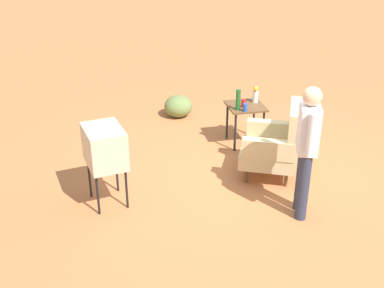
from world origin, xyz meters
TOP-DOWN VIEW (x-y plane):
  - ground_plane at (0.00, 0.00)m, footprint 60.00×60.00m
  - armchair at (-0.03, 0.28)m, footprint 1.01×1.02m
  - side_table at (-1.13, 0.18)m, footprint 0.56×0.56m
  - tv_on_stand at (0.17, -2.04)m, footprint 0.67×0.55m
  - person_standing at (0.93, 0.23)m, footprint 0.55×0.32m
  - soda_can_blue at (-0.89, 0.09)m, footprint 0.07×0.07m
  - soda_can_red at (-1.06, 0.12)m, footprint 0.07×0.07m
  - bottle_wine_green at (-0.97, 0.00)m, footprint 0.07×0.07m
  - flower_vase at (-1.22, 0.36)m, footprint 0.14×0.10m
  - shrub_near at (-2.44, -0.64)m, footprint 0.50×0.50m

SIDE VIEW (x-z plane):
  - ground_plane at x=0.00m, z-range 0.00..0.00m
  - shrub_near at x=-2.44m, z-range 0.00..0.39m
  - armchair at x=-0.03m, z-range -0.03..1.03m
  - side_table at x=-1.13m, z-range 0.23..0.87m
  - soda_can_blue at x=-0.89m, z-range 0.65..0.77m
  - soda_can_red at x=-1.06m, z-range 0.65..0.77m
  - tv_on_stand at x=0.17m, z-range 0.27..1.30m
  - flower_vase at x=-1.22m, z-range 0.66..0.93m
  - bottle_wine_green at x=-0.97m, z-range 0.65..0.97m
  - person_standing at x=0.93m, z-range 0.12..1.76m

